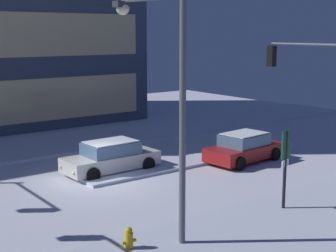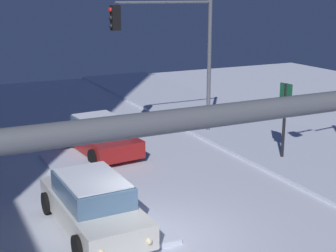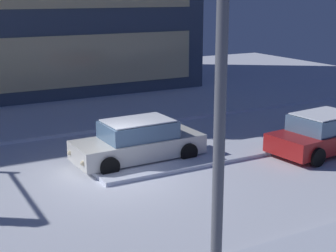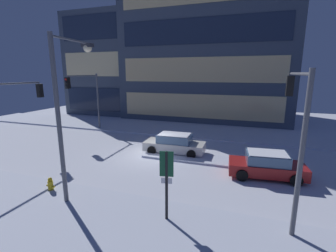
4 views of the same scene
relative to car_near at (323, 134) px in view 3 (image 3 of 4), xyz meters
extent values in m
plane|color=silver|center=(-7.84, 0.97, -0.71)|extent=(52.00, 52.00, 0.00)
cube|color=silver|center=(-7.84, 9.24, -0.64)|extent=(52.00, 5.20, 0.14)
cube|color=silver|center=(-3.86, 1.50, -0.64)|extent=(9.00, 1.80, 0.14)
cube|color=#F2D18C|center=(-7.06, 13.69, 1.41)|extent=(18.99, 0.10, 2.83)
cube|color=maroon|center=(0.00, 0.00, -0.18)|extent=(4.43, 2.26, 0.66)
cube|color=slate|center=(0.00, 0.00, 0.43)|extent=(2.46, 1.89, 0.60)
cube|color=white|center=(0.00, 0.00, 0.76)|extent=(2.28, 1.76, 0.04)
cylinder|color=black|center=(1.31, 1.06, -0.38)|extent=(0.68, 0.28, 0.66)
cylinder|color=black|center=(-1.50, 0.78, -0.38)|extent=(0.68, 0.28, 0.66)
cylinder|color=black|center=(-1.31, -1.06, -0.38)|extent=(0.68, 0.28, 0.66)
cube|color=silver|center=(-6.42, 2.38, -0.18)|extent=(4.62, 1.94, 0.66)
cube|color=slate|center=(-6.42, 2.38, 0.43)|extent=(2.51, 1.70, 0.60)
cube|color=white|center=(-6.42, 2.38, 0.76)|extent=(2.32, 1.58, 0.04)
sphere|color=#F9E5B2|center=(-8.70, 1.70, -0.21)|extent=(0.16, 0.16, 0.16)
sphere|color=#F9E5B2|center=(-8.74, 2.93, -0.21)|extent=(0.16, 0.16, 0.16)
cylinder|color=black|center=(-7.90, 1.43, -0.38)|extent=(0.67, 0.24, 0.66)
cylinder|color=black|center=(-7.95, 3.24, -0.38)|extent=(0.67, 0.24, 0.66)
cylinder|color=black|center=(-4.89, 1.51, -0.38)|extent=(0.67, 0.24, 0.66)
cylinder|color=black|center=(-4.93, 3.33, -0.38)|extent=(0.67, 0.24, 0.66)
cylinder|color=#565960|center=(-9.01, -6.27, 3.11)|extent=(0.20, 0.20, 7.65)
camera|label=1|loc=(-18.15, -17.74, 5.81)|focal=54.06mm
camera|label=2|loc=(-18.76, 6.14, 5.64)|focal=53.20mm
camera|label=3|loc=(-13.62, -12.89, 5.03)|focal=53.81mm
camera|label=4|loc=(-1.15, -14.44, 5.31)|focal=25.73mm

